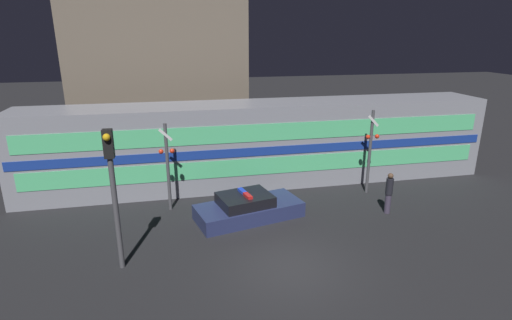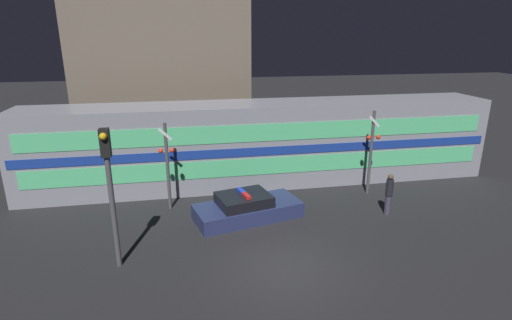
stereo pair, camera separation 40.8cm
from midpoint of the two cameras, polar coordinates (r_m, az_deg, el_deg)
name	(u,v)px [view 1 (the left image)]	position (r m, az deg, el deg)	size (l,w,h in m)	color
ground_plane	(289,268)	(14.02, 3.88, -15.14)	(120.00, 120.00, 0.00)	black
train	(262,143)	(20.76, 0.27, 2.41)	(23.89, 2.93, 4.23)	gray
police_car	(248,208)	(17.16, -1.83, -6.90)	(4.80, 2.89, 1.22)	navy
pedestrian	(389,193)	(18.30, 17.84, -4.47)	(0.31, 0.31, 1.85)	#3F384C
crossing_signal_near	(370,149)	(19.94, 15.45, 1.51)	(0.68, 0.32, 4.14)	#4C4C51
crossing_signal_far	(168,164)	(17.79, -13.16, -0.57)	(0.68, 0.32, 3.95)	#4C4C51
traffic_light_corner	(113,184)	(13.52, -20.57, -3.30)	(0.30, 0.46, 4.80)	#4C4C51
building_left	(160,70)	(26.51, -14.01, 12.34)	(10.56, 4.47, 10.69)	#726656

